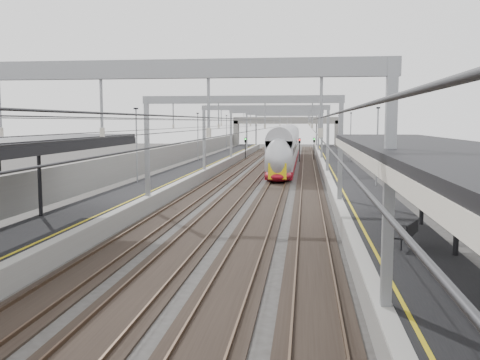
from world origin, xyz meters
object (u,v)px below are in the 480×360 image
(overbridge, at_px, (286,125))
(signal_green, at_px, (245,144))
(bench, at_px, (409,232))
(train, at_px, (286,150))

(overbridge, distance_m, signal_green, 30.36)
(overbridge, height_order, bench, overbridge)
(train, bearing_deg, bench, -82.58)
(overbridge, xyz_separation_m, bench, (8.23, -90.86, -3.71))
(bench, bearing_deg, signal_green, 102.39)
(overbridge, xyz_separation_m, train, (1.50, -39.25, -3.19))
(bench, xyz_separation_m, signal_green, (-13.43, 61.09, 0.81))
(train, relative_size, signal_green, 14.33)
(train, xyz_separation_m, bench, (6.73, -51.62, -0.52))
(train, distance_m, bench, 52.05)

